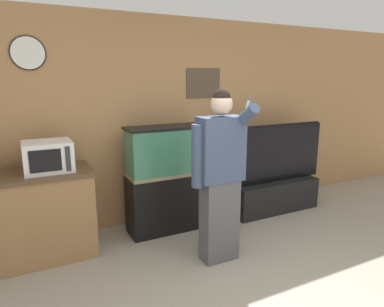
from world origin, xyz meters
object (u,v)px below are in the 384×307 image
object	(u,v)px
tv_on_stand	(274,186)
person_standing	(220,175)
counter_island	(27,217)
microwave	(48,156)
aquarium_on_stand	(168,179)

from	to	relation	value
tv_on_stand	person_standing	bearing A→B (deg)	-150.24
counter_island	person_standing	bearing A→B (deg)	-26.67
microwave	counter_island	bearing A→B (deg)	176.09
microwave	aquarium_on_stand	world-z (taller)	aquarium_on_stand
counter_island	tv_on_stand	distance (m)	3.15
counter_island	microwave	world-z (taller)	microwave
microwave	person_standing	size ratio (longest dim) A/B	0.26
counter_island	aquarium_on_stand	size ratio (longest dim) A/B	1.02
microwave	tv_on_stand	bearing A→B (deg)	-1.25
microwave	person_standing	bearing A→B (deg)	-29.89
tv_on_stand	microwave	bearing A→B (deg)	178.75
aquarium_on_stand	tv_on_stand	bearing A→B (deg)	-3.87
person_standing	microwave	bearing A→B (deg)	150.11
microwave	aquarium_on_stand	xyz separation A→B (m)	(1.33, 0.04, -0.43)
counter_island	microwave	distance (m)	0.66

